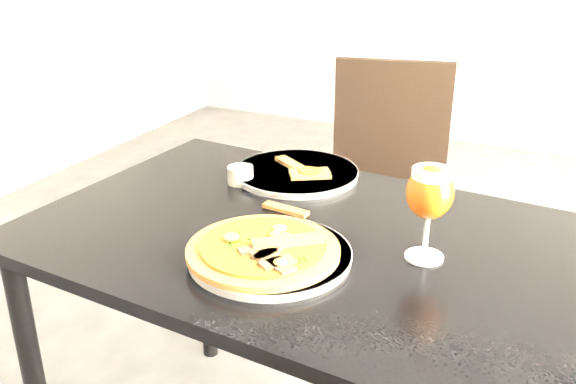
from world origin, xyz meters
The scene contains 9 objects.
dining_table centered at (-0.24, -0.07, 0.66)m, with size 1.25×0.88×0.75m.
chair_far centered at (-0.32, 0.80, 0.51)m, with size 0.52×0.52×0.93m.
plate_main centered at (-0.25, -0.22, 0.76)m, with size 0.33×0.33×0.02m, color silver.
pizza centered at (-0.26, -0.23, 0.78)m, with size 0.31×0.31×0.03m.
plate_second centered at (-0.39, 0.22, 0.76)m, with size 0.32×0.32×0.02m, color silver.
crust_scraps centered at (-0.37, 0.21, 0.77)m, with size 0.19×0.14×0.01m.
loose_crust centered at (-0.32, 0.00, 0.75)m, with size 0.12×0.03×0.01m, color olive.
sauce_cup centered at (-0.50, 0.11, 0.77)m, with size 0.07×0.07×0.04m.
beer_glass centered at (0.03, -0.08, 0.89)m, with size 0.09×0.09×0.20m.
Camera 1 is at (0.28, -1.22, 1.38)m, focal length 40.00 mm.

